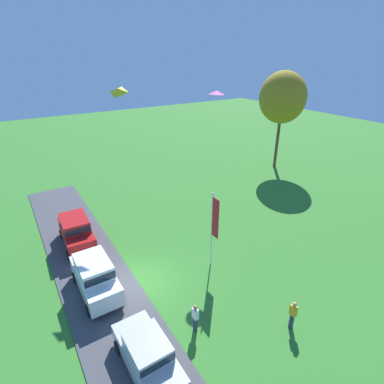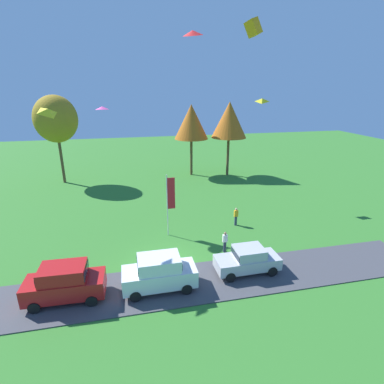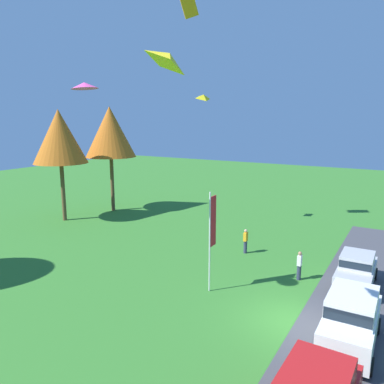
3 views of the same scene
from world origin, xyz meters
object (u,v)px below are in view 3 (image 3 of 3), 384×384
car_sedan_mid_row (356,269)px  kite_diamond_near_flag (204,97)px  car_suv_by_flagpole (351,317)px  person_beside_suv (245,241)px  flag_banner (212,228)px  kite_delta_high_left (84,85)px  tree_far_right (110,132)px  tree_left_of_center (59,137)px  kite_box_low_drifter (189,7)px  person_on_lawn (299,265)px  kite_diamond_over_trees (170,59)px

car_sedan_mid_row → kite_diamond_near_flag: 17.66m
car_suv_by_flagpole → person_beside_suv: 11.23m
car_suv_by_flagpole → person_beside_suv: bearing=44.5°
flag_banner → kite_delta_high_left: size_ratio=4.62×
car_suv_by_flagpole → person_beside_suv: size_ratio=2.69×
person_beside_suv → flag_banner: flag_banner is taller
tree_far_right → kite_diamond_near_flag: bearing=-91.4°
person_beside_suv → tree_left_of_center: (-0.38, 17.69, 6.74)m
flag_banner → kite_box_low_drifter: kite_box_low_drifter is taller
person_on_lawn → tree_far_right: tree_far_right is taller
person_beside_suv → kite_diamond_over_trees: 17.49m
car_sedan_mid_row → tree_far_right: 25.60m
tree_left_of_center → flag_banner: 19.63m
car_sedan_mid_row → kite_diamond_over_trees: 16.11m
car_suv_by_flagpole → person_beside_suv: car_suv_by_flagpole is taller
flag_banner → tree_left_of_center: bearing=72.3°
person_beside_suv → kite_diamond_near_flag: size_ratio=1.57×
tree_left_of_center → kite_delta_high_left: 18.48m
flag_banner → car_sedan_mid_row: bearing=-57.2°
kite_delta_high_left → kite_diamond_near_flag: size_ratio=1.08×
car_sedan_mid_row → person_on_lawn: car_sedan_mid_row is taller
car_suv_by_flagpole → person_on_lawn: size_ratio=2.69×
kite_box_low_drifter → kite_delta_high_left: size_ratio=1.25×
person_on_lawn → flag_banner: flag_banner is taller
kite_diamond_near_flag → car_sedan_mid_row: bearing=-115.8°
car_suv_by_flagpole → kite_box_low_drifter: size_ratio=3.13×
person_beside_suv → kite_diamond_over_trees: bearing=-166.8°
tree_far_right → kite_delta_high_left: (-15.96, -13.43, 2.65)m
tree_left_of_center → kite_box_low_drifter: 15.45m
tree_far_right → flag_banner: size_ratio=1.90×
person_beside_suv → kite_box_low_drifter: (3.32, 6.51, 16.74)m
flag_banner → person_on_lawn: bearing=-45.8°
person_on_lawn → tree_far_right: 23.14m
kite_diamond_over_trees → person_beside_suv: bearing=13.2°
car_suv_by_flagpole → kite_diamond_near_flag: kite_diamond_near_flag is taller
kite_diamond_near_flag → tree_left_of_center: bearing=112.4°
person_beside_suv → kite_box_low_drifter: bearing=63.0°
flag_banner → kite_box_low_drifter: bearing=36.7°
kite_diamond_over_trees → car_suv_by_flagpole: bearing=-37.2°
car_suv_by_flagpole → flag_banner: flag_banner is taller
tree_left_of_center → kite_diamond_near_flag: size_ratio=9.18×
car_suv_by_flagpole → tree_far_right: 28.24m
tree_left_of_center → kite_diamond_over_trees: size_ratio=9.91×
car_suv_by_flagpole → kite_diamond_near_flag: size_ratio=4.22×
person_beside_suv → kite_diamond_over_trees: size_ratio=1.69×
car_suv_by_flagpole → kite_box_low_drifter: 24.53m
car_sedan_mid_row → kite_diamond_near_flag: bearing=64.2°
person_beside_suv → kite_diamond_over_trees: kite_diamond_over_trees is taller
person_beside_suv → kite_delta_high_left: bearing=165.0°
flag_banner → kite_delta_high_left: (-5.02, 3.61, 7.09)m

